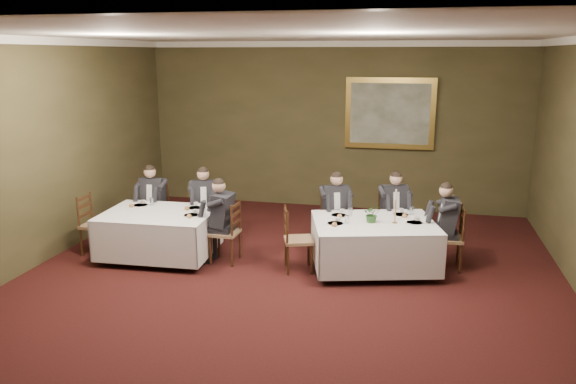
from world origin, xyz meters
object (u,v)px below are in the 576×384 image
at_px(chair_sec_backleft, 155,223).
at_px(painting, 390,113).
at_px(diner_sec_backright, 205,214).
at_px(chair_sec_backright, 205,226).
at_px(chair_main_backright, 392,232).
at_px(chair_main_endleft, 298,253).
at_px(centerpiece, 372,213).
at_px(diner_main_backright, 393,220).
at_px(diner_sec_backleft, 154,211).
at_px(diner_sec_endright, 225,231).
at_px(chair_main_backleft, 334,233).
at_px(candlestick, 395,210).
at_px(chair_main_endright, 448,251).
at_px(diner_main_endright, 448,237).
at_px(chair_sec_endright, 226,245).
at_px(table_main, 374,241).
at_px(table_second, 159,231).
at_px(diner_main_backleft, 335,220).
at_px(chair_sec_endleft, 97,237).

relative_size(chair_sec_backleft, painting, 0.55).
bearing_deg(diner_sec_backright, chair_sec_backright, -90.00).
distance_m(chair_main_backright, chair_main_endleft, 1.91).
bearing_deg(centerpiece, diner_main_backright, 75.46).
height_order(diner_sec_backleft, diner_sec_endright, same).
xyz_separation_m(chair_main_backleft, chair_main_backright, (0.96, 0.25, 0.00)).
distance_m(chair_sec_backright, candlestick, 3.45).
bearing_deg(centerpiece, diner_sec_backright, 166.78).
distance_m(chair_main_endright, candlestick, 1.11).
xyz_separation_m(chair_main_backright, diner_sec_backleft, (-4.19, -0.42, 0.23)).
xyz_separation_m(diner_main_endright, candlestick, (-0.81, -0.29, 0.45)).
bearing_deg(chair_main_endleft, painting, 145.11).
xyz_separation_m(chair_main_endleft, diner_main_endright, (2.24, 0.60, 0.23)).
bearing_deg(diner_sec_endright, chair_sec_endright, -90.00).
bearing_deg(chair_sec_backleft, diner_sec_endright, 152.39).
xyz_separation_m(table_main, diner_sec_backleft, (-3.95, 0.62, 0.06)).
height_order(chair_sec_backright, painting, painting).
bearing_deg(chair_main_endright, candlestick, 106.84).
xyz_separation_m(chair_main_endleft, diner_sec_backleft, (-2.82, 0.93, 0.23)).
relative_size(table_main, candlestick, 3.98).
bearing_deg(diner_main_backright, candlestick, 73.82).
relative_size(diner_main_endright, chair_sec_backright, 1.35).
relative_size(chair_main_endright, candlestick, 1.86).
height_order(chair_main_backright, chair_sec_backleft, same).
bearing_deg(chair_main_backleft, diner_main_endright, 143.31).
bearing_deg(diner_main_backright, chair_main_endleft, 24.50).
distance_m(table_second, diner_main_endright, 4.59).
relative_size(chair_main_backright, chair_main_endleft, 1.00).
height_order(diner_main_backleft, diner_main_endright, same).
relative_size(chair_sec_backright, centerpiece, 3.49).
distance_m(diner_sec_endright, centerpiece, 2.34).
bearing_deg(diner_sec_backright, table_main, 150.25).
distance_m(diner_main_backleft, diner_main_backright, 0.99).
bearing_deg(diner_sec_endright, painting, -30.91).
bearing_deg(diner_main_endright, diner_sec_backright, 82.33).
bearing_deg(diner_main_backright, diner_main_endright, 120.33).
bearing_deg(diner_sec_backleft, diner_main_backright, -174.74).
distance_m(table_main, diner_main_endright, 1.16).
height_order(table_main, diner_sec_endright, diner_sec_endright).
height_order(diner_main_backleft, chair_main_endright, diner_main_backleft).
bearing_deg(table_second, table_main, 4.15).
height_order(chair_main_backleft, chair_sec_endright, same).
bearing_deg(chair_sec_endright, chair_sec_backleft, 64.43).
distance_m(chair_sec_backleft, chair_sec_endright, 1.83).
distance_m(table_second, diner_sec_backleft, 1.02).
relative_size(diner_main_backleft, diner_sec_backright, 1.00).
bearing_deg(diner_sec_endright, diner_main_endright, -80.20).
bearing_deg(diner_sec_backleft, chair_sec_endright, 152.88).
bearing_deg(diner_sec_endright, table_main, -83.49).
bearing_deg(chair_sec_endleft, chair_sec_backleft, 147.30).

